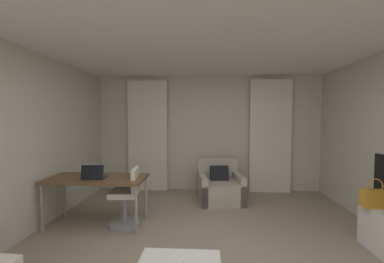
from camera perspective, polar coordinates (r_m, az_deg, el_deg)
wall_window at (r=5.60m, az=3.78°, el=-0.46°), size 5.12×0.06×2.60m
ceiling at (r=2.75m, az=4.19°, el=24.34°), size 5.12×6.12×0.06m
curtain_left_panel at (r=5.63m, az=-10.35°, el=-0.99°), size 0.90×0.06×2.50m
curtain_right_panel at (r=5.65m, az=17.88°, el=-1.07°), size 0.90×0.06×2.50m
armchair at (r=4.99m, az=6.60°, el=-12.87°), size 0.93×0.91×0.81m
desk at (r=4.08m, az=-21.40°, el=-10.73°), size 1.48×0.67×0.74m
desk_chair at (r=3.98m, az=-15.01°, el=-15.24°), size 0.48×0.48×0.88m
laptop at (r=3.96m, az=-21.95°, el=-9.61°), size 0.35×0.28×0.22m
handbag_primary at (r=3.90m, az=36.98°, el=-12.34°), size 0.30×0.14×0.37m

